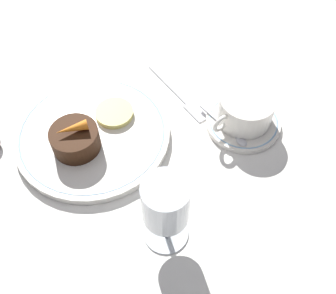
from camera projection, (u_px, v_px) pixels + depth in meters
name	position (u px, v px, depth m)	size (l,w,h in m)	color
ground_plane	(117.00, 139.00, 0.69)	(3.00, 3.00, 0.00)	white
dinner_plate	(93.00, 134.00, 0.69)	(0.27, 0.27, 0.01)	white
saucer	(243.00, 122.00, 0.70)	(0.13, 0.13, 0.01)	white
coffee_cup	(246.00, 109.00, 0.68)	(0.12, 0.10, 0.05)	white
spoon	(228.00, 129.00, 0.69)	(0.02, 0.12, 0.00)	silver
wine_glass	(166.00, 206.00, 0.52)	(0.07, 0.07, 0.13)	silver
fork	(182.00, 98.00, 0.74)	(0.02, 0.17, 0.01)	silver
dessert_cake	(75.00, 139.00, 0.65)	(0.08, 0.08, 0.04)	#381E0F
carrot_garnish	(72.00, 129.00, 0.62)	(0.05, 0.03, 0.02)	orange
pineapple_slice	(114.00, 113.00, 0.70)	(0.07, 0.07, 0.01)	#EFE075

